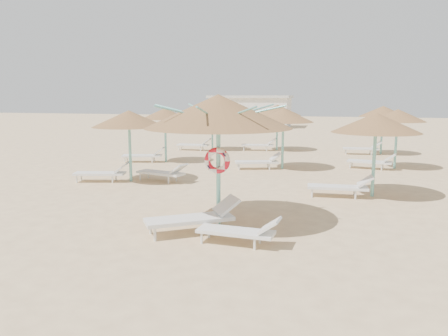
# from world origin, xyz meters

# --- Properties ---
(ground) EXTENTS (120.00, 120.00, 0.00)m
(ground) POSITION_xyz_m (0.00, 0.00, 0.00)
(ground) COLOR #DEBC87
(ground) RESTS_ON ground
(main_palapa) EXTENTS (3.66, 3.66, 3.28)m
(main_palapa) POSITION_xyz_m (0.27, 0.27, 2.86)
(main_palapa) COLOR #72C7BD
(main_palapa) RESTS_ON ground
(lounger_main_a) EXTENTS (2.23, 1.83, 0.82)m
(lounger_main_a) POSITION_xyz_m (-0.06, -0.57, 0.39)
(lounger_main_a) COLOR white
(lounger_main_a) RESTS_ON ground
(lounger_main_b) EXTENTS (1.86, 0.67, 0.67)m
(lounger_main_b) POSITION_xyz_m (1.18, -1.11, 0.32)
(lounger_main_b) COLOR white
(lounger_main_b) RESTS_ON ground
(palapa_field) EXTENTS (19.03, 14.07, 2.71)m
(palapa_field) POSITION_xyz_m (2.59, 9.88, 2.32)
(palapa_field) COLOR #72C7BD
(palapa_field) RESTS_ON ground
(service_hut) EXTENTS (8.40, 4.40, 3.25)m
(service_hut) POSITION_xyz_m (-6.00, 35.00, 1.64)
(service_hut) COLOR silver
(service_hut) RESTS_ON ground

